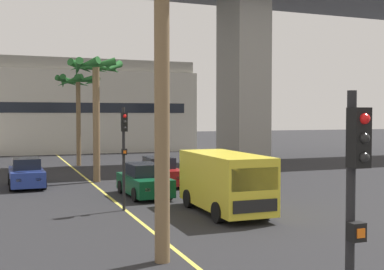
# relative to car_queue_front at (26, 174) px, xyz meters

# --- Properties ---
(lane_stripe_center) EXTENTS (0.14, 56.00, 0.01)m
(lane_stripe_center) POSITION_rel_car_queue_front_xyz_m (3.54, -5.96, -0.72)
(lane_stripe_center) COLOR #DBCC4C
(lane_stripe_center) RESTS_ON ground
(pier_building_backdrop) EXTENTS (29.35, 8.04, 9.56)m
(pier_building_backdrop) POSITION_rel_car_queue_front_xyz_m (3.54, 25.45, 4.00)
(pier_building_backdrop) COLOR beige
(pier_building_backdrop) RESTS_ON ground
(car_queue_front) EXTENTS (1.89, 4.13, 1.56)m
(car_queue_front) POSITION_rel_car_queue_front_xyz_m (0.00, 0.00, 0.00)
(car_queue_front) COLOR navy
(car_queue_front) RESTS_ON ground
(car_queue_second) EXTENTS (1.94, 4.16, 1.56)m
(car_queue_second) POSITION_rel_car_queue_front_xyz_m (5.16, -5.19, 0.00)
(car_queue_second) COLOR #0C4728
(car_queue_second) RESTS_ON ground
(car_queue_third) EXTENTS (1.94, 4.16, 1.56)m
(car_queue_third) POSITION_rel_car_queue_front_xyz_m (6.91, -1.94, 0.00)
(car_queue_third) COLOR maroon
(car_queue_third) RESTS_ON ground
(delivery_van) EXTENTS (2.19, 5.27, 2.36)m
(delivery_van) POSITION_rel_car_queue_front_xyz_m (7.08, -10.24, 0.57)
(delivery_van) COLOR yellow
(delivery_van) RESTS_ON ground
(traffic_light_median_near) EXTENTS (0.24, 0.37, 4.20)m
(traffic_light_median_near) POSITION_rel_car_queue_front_xyz_m (3.20, -22.74, 1.99)
(traffic_light_median_near) COLOR black
(traffic_light_median_near) RESTS_ON ground
(traffic_light_median_far) EXTENTS (0.24, 0.37, 4.20)m
(traffic_light_median_far) POSITION_rel_car_queue_front_xyz_m (3.47, -8.37, 1.99)
(traffic_light_median_far) COLOR black
(traffic_light_median_far) RESTS_ON ground
(palm_tree_near_median) EXTENTS (3.25, 3.24, 7.20)m
(palm_tree_near_median) POSITION_rel_car_queue_front_xyz_m (3.87, 0.67, 5.12)
(palm_tree_near_median) COLOR brown
(palm_tree_near_median) RESTS_ON ground
(palm_tree_mid_median) EXTENTS (3.49, 3.51, 7.02)m
(palm_tree_mid_median) POSITION_rel_car_queue_front_xyz_m (4.21, 10.27, 5.19)
(palm_tree_mid_median) COLOR brown
(palm_tree_mid_median) RESTS_ON ground
(palm_tree_far_median) EXTENTS (2.93, 2.92, 8.49)m
(palm_tree_far_median) POSITION_rel_car_queue_front_xyz_m (2.85, -15.54, 6.02)
(palm_tree_far_median) COLOR brown
(palm_tree_far_median) RESTS_ON ground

